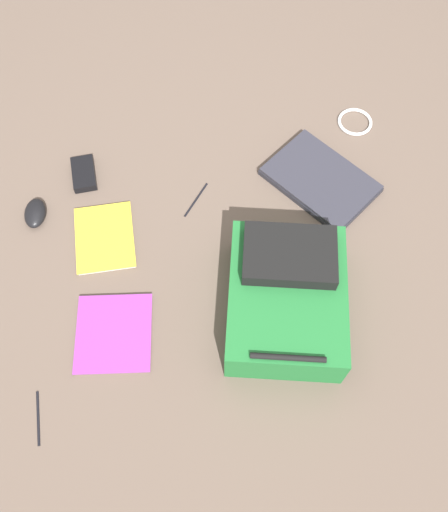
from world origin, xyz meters
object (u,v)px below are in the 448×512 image
(laptop, at_px, (320,180))
(pen_blue, at_px, (196,199))
(cable_coil, at_px, (355,122))
(power_brick, at_px, (84,174))
(computer_mouse, at_px, (35,213))
(pen_black, at_px, (38,418))
(book_comic, at_px, (105,238))
(book_red, at_px, (114,334))
(backpack, at_px, (286,296))

(laptop, xyz_separation_m, pen_blue, (0.41, 0.08, -0.01))
(cable_coil, bearing_deg, power_brick, 15.03)
(laptop, relative_size, cable_coil, 3.37)
(computer_mouse, relative_size, pen_black, 0.74)
(laptop, relative_size, book_comic, 1.56)
(laptop, bearing_deg, pen_black, 44.27)
(laptop, distance_m, book_comic, 0.73)
(pen_blue, bearing_deg, pen_black, 60.76)
(book_red, height_order, pen_blue, book_red)
(cable_coil, bearing_deg, book_comic, 30.45)
(book_comic, height_order, cable_coil, book_comic)
(computer_mouse, bearing_deg, backpack, 154.51)
(power_brick, relative_size, pen_black, 0.88)
(power_brick, bearing_deg, computer_mouse, 50.22)
(book_red, relative_size, power_brick, 1.92)
(laptop, height_order, power_brick, laptop)
(book_comic, bearing_deg, backpack, 158.47)
(power_brick, distance_m, pen_blue, 0.39)
(backpack, height_order, laptop, backpack)
(backpack, relative_size, laptop, 1.05)
(backpack, xyz_separation_m, pen_blue, (0.28, -0.37, -0.08))
(power_brick, bearing_deg, book_comic, 112.05)
(book_comic, relative_size, pen_blue, 1.82)
(backpack, relative_size, pen_blue, 2.98)
(backpack, distance_m, pen_black, 0.76)
(book_red, relative_size, pen_black, 1.70)
(book_comic, height_order, power_brick, power_brick)
(book_comic, distance_m, pen_black, 0.57)
(book_comic, bearing_deg, cable_coil, -149.55)
(backpack, relative_size, power_brick, 3.33)
(backpack, relative_size, cable_coil, 3.55)
(power_brick, bearing_deg, backpack, 144.99)
(pen_blue, bearing_deg, book_comic, 28.51)
(book_comic, height_order, book_red, same)
(pen_blue, bearing_deg, cable_coil, -148.58)
(book_red, height_order, computer_mouse, computer_mouse)
(laptop, height_order, book_comic, laptop)
(backpack, height_order, pen_blue, backpack)
(cable_coil, relative_size, pen_blue, 0.84)
(cable_coil, xyz_separation_m, power_brick, (0.92, 0.25, 0.01))
(cable_coil, height_order, power_brick, power_brick)
(book_comic, xyz_separation_m, pen_black, (0.12, 0.56, -0.00))
(power_brick, bearing_deg, laptop, 179.27)
(laptop, height_order, pen_blue, laptop)
(book_comic, xyz_separation_m, pen_blue, (-0.28, -0.15, -0.00))
(pen_black, distance_m, pen_blue, 0.81)
(cable_coil, distance_m, power_brick, 0.95)
(backpack, height_order, book_comic, backpack)
(backpack, distance_m, book_comic, 0.60)
(backpack, bearing_deg, computer_mouse, -20.73)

